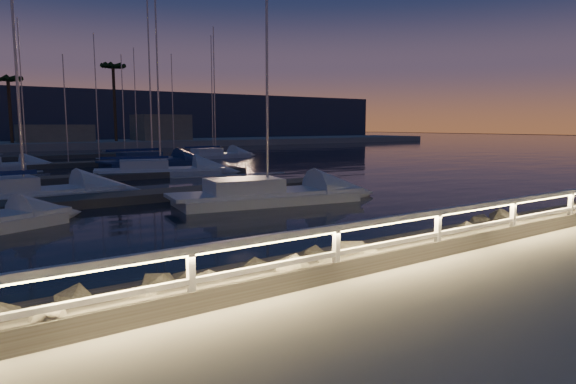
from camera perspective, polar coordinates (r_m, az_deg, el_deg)
name	(u,v)px	position (r m, az deg, el deg)	size (l,w,h in m)	color
ground	(407,263)	(11.38, 13.05, -7.65)	(400.00, 400.00, 0.00)	gray
harbor_water	(68,180)	(39.52, -23.23, 1.24)	(400.00, 440.00, 0.60)	black
guard_rail	(406,228)	(11.16, 12.94, -3.87)	(44.11, 0.12, 1.06)	white
riprap	(364,259)	(12.11, 8.42, -7.34)	(36.62, 3.18, 1.50)	#69645A
floating_docks	(64,171)	(40.72, -23.66, 2.19)	(22.00, 36.00, 0.40)	#5F574F
palm_center	(8,81)	(81.09, -28.68, 10.75)	(3.00, 3.00, 9.70)	brown
palm_right	(113,70)	(83.26, -18.86, 12.71)	(3.00, 3.00, 12.20)	brown
sailboat_c	(19,194)	(26.10, -27.71, -0.16)	(8.73, 3.30, 14.49)	silver
sailboat_d	(263,194)	(23.10, -2.84, -0.22)	(9.14, 4.10, 14.95)	silver
sailboat_g	(150,161)	(45.07, -15.09, 3.34)	(9.11, 3.55, 15.08)	navy
sailboat_h	(157,170)	(36.27, -14.34, 2.36)	(8.91, 4.85, 14.53)	silver
sailboat_l	(214,155)	(54.34, -8.25, 4.14)	(8.16, 3.07, 13.50)	silver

